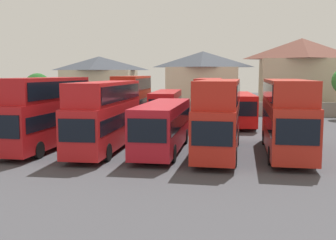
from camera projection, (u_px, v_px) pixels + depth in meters
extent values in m
plane|color=#424247|center=(188.00, 121.00, 45.16)|extent=(140.00, 140.00, 0.00)
cube|color=gray|center=(193.00, 108.00, 51.67)|extent=(56.00, 0.50, 1.80)
cube|color=red|center=(46.00, 122.00, 28.28)|extent=(2.80, 10.53, 3.08)
cube|color=black|center=(2.00, 127.00, 23.11)|extent=(2.18, 0.15, 1.39)
cube|color=black|center=(46.00, 117.00, 28.24)|extent=(2.81, 9.69, 0.97)
cube|color=red|center=(46.00, 89.00, 28.26)|extent=(2.73, 10.00, 1.63)
cube|color=black|center=(46.00, 89.00, 28.26)|extent=(2.80, 9.48, 1.14)
cylinder|color=black|center=(39.00, 150.00, 25.07)|extent=(0.33, 1.11, 1.10)
cylinder|color=black|center=(6.00, 149.00, 25.47)|extent=(0.33, 1.11, 1.10)
cylinder|color=black|center=(79.00, 135.00, 31.40)|extent=(0.33, 1.11, 1.10)
cylinder|color=black|center=(53.00, 134.00, 31.81)|extent=(0.33, 1.11, 1.10)
cube|color=red|center=(106.00, 124.00, 27.68)|extent=(2.53, 11.03, 2.94)
cube|color=black|center=(77.00, 131.00, 22.21)|extent=(2.14, 0.10, 1.32)
cube|color=black|center=(106.00, 119.00, 27.64)|extent=(2.56, 10.15, 0.93)
cube|color=red|center=(106.00, 92.00, 27.69)|extent=(2.47, 10.48, 1.50)
cube|color=black|center=(106.00, 92.00, 27.69)|extent=(2.56, 9.93, 1.05)
cylinder|color=black|center=(107.00, 152.00, 24.32)|extent=(0.31, 1.10, 1.10)
cylinder|color=black|center=(73.00, 151.00, 24.63)|extent=(0.31, 1.10, 1.10)
cylinder|color=black|center=(133.00, 135.00, 31.03)|extent=(0.31, 1.10, 1.10)
cylinder|color=black|center=(105.00, 135.00, 31.34)|extent=(0.31, 1.10, 1.10)
cube|color=red|center=(163.00, 125.00, 27.30)|extent=(2.59, 10.80, 2.99)
cube|color=black|center=(147.00, 131.00, 21.95)|extent=(2.22, 0.09, 1.34)
cube|color=black|center=(163.00, 120.00, 27.26)|extent=(2.62, 9.94, 0.94)
cylinder|color=black|center=(173.00, 153.00, 24.00)|extent=(0.31, 1.10, 1.10)
cylinder|color=black|center=(136.00, 152.00, 24.35)|extent=(0.31, 1.10, 1.10)
cylinder|color=black|center=(185.00, 136.00, 30.56)|extent=(0.31, 1.10, 1.10)
cylinder|color=black|center=(156.00, 136.00, 30.91)|extent=(0.31, 1.10, 1.10)
cube|color=red|center=(219.00, 127.00, 26.49)|extent=(2.97, 11.31, 2.96)
cube|color=black|center=(212.00, 134.00, 20.97)|extent=(2.19, 0.17, 1.33)
cube|color=black|center=(219.00, 121.00, 26.45)|extent=(2.97, 10.41, 0.93)
cube|color=red|center=(220.00, 92.00, 26.50)|extent=(2.89, 10.75, 1.62)
cube|color=black|center=(220.00, 92.00, 26.50)|extent=(2.96, 10.19, 1.14)
cylinder|color=black|center=(234.00, 157.00, 23.04)|extent=(0.35, 1.11, 1.10)
cylinder|color=black|center=(195.00, 155.00, 23.47)|extent=(0.35, 1.11, 1.10)
cylinder|color=black|center=(237.00, 138.00, 29.81)|extent=(0.35, 1.11, 1.10)
cylinder|color=black|center=(207.00, 137.00, 30.25)|extent=(0.35, 1.11, 1.10)
cube|color=red|center=(286.00, 126.00, 26.29)|extent=(2.94, 11.05, 3.12)
cube|color=black|center=(298.00, 132.00, 20.87)|extent=(2.25, 0.16, 1.41)
cube|color=black|center=(286.00, 120.00, 26.25)|extent=(2.95, 10.18, 0.98)
cube|color=red|center=(287.00, 91.00, 26.29)|extent=(2.87, 10.50, 1.47)
cube|color=black|center=(287.00, 91.00, 26.29)|extent=(2.94, 9.96, 1.03)
cylinder|color=black|center=(313.00, 157.00, 22.92)|extent=(0.34, 1.11, 1.10)
cylinder|color=black|center=(271.00, 156.00, 23.34)|extent=(0.34, 1.11, 1.10)
cylinder|color=black|center=(297.00, 138.00, 29.56)|extent=(0.34, 1.11, 1.10)
cylinder|color=black|center=(265.00, 138.00, 29.99)|extent=(0.34, 1.11, 1.10)
cube|color=#B52615|center=(132.00, 106.00, 42.25)|extent=(3.03, 11.03, 3.11)
cube|color=black|center=(121.00, 107.00, 36.80)|extent=(2.18, 0.19, 1.40)
cube|color=black|center=(132.00, 103.00, 42.21)|extent=(3.03, 10.16, 0.98)
cube|color=#B52615|center=(133.00, 84.00, 42.25)|extent=(2.96, 10.48, 1.64)
cube|color=black|center=(133.00, 84.00, 42.25)|extent=(3.02, 9.94, 1.15)
cylinder|color=black|center=(138.00, 123.00, 38.96)|extent=(0.36, 1.11, 1.10)
cylinder|color=black|center=(115.00, 123.00, 39.18)|extent=(0.36, 1.11, 1.10)
cylinder|color=black|center=(148.00, 116.00, 45.64)|extent=(0.36, 1.11, 1.10)
cylinder|color=black|center=(128.00, 115.00, 45.86)|extent=(0.36, 1.11, 1.10)
cube|color=red|center=(166.00, 106.00, 42.15)|extent=(3.09, 11.22, 3.14)
cube|color=black|center=(160.00, 107.00, 36.60)|extent=(2.20, 0.20, 1.41)
cube|color=black|center=(166.00, 103.00, 42.11)|extent=(3.08, 10.33, 0.99)
cylinder|color=black|center=(175.00, 123.00, 38.80)|extent=(0.36, 1.11, 1.10)
cylinder|color=black|center=(151.00, 123.00, 39.02)|extent=(0.36, 1.11, 1.10)
cylinder|color=black|center=(179.00, 116.00, 45.61)|extent=(0.36, 1.11, 1.10)
cylinder|color=black|center=(159.00, 115.00, 45.83)|extent=(0.36, 1.11, 1.10)
cube|color=red|center=(209.00, 107.00, 41.69)|extent=(2.67, 10.43, 2.95)
cube|color=black|center=(206.00, 108.00, 36.51)|extent=(2.29, 0.10, 1.33)
cube|color=black|center=(209.00, 104.00, 41.65)|extent=(2.71, 9.60, 0.93)
cube|color=red|center=(209.00, 86.00, 41.68)|extent=(2.62, 9.91, 1.55)
cube|color=black|center=(209.00, 86.00, 41.68)|extent=(2.71, 9.39, 1.09)
cylinder|color=black|center=(220.00, 123.00, 38.50)|extent=(0.31, 1.10, 1.10)
cylinder|color=black|center=(195.00, 123.00, 38.83)|extent=(0.31, 1.10, 1.10)
cylinder|color=black|center=(220.00, 116.00, 44.84)|extent=(0.31, 1.10, 1.10)
cylinder|color=black|center=(199.00, 116.00, 45.18)|extent=(0.31, 1.10, 1.10)
cube|color=red|center=(241.00, 108.00, 41.04)|extent=(2.89, 10.66, 2.95)
cube|color=black|center=(245.00, 109.00, 35.76)|extent=(2.12, 0.18, 1.33)
cube|color=black|center=(241.00, 104.00, 41.00)|extent=(2.89, 9.82, 0.93)
cylinder|color=black|center=(255.00, 124.00, 37.84)|extent=(0.35, 1.11, 1.10)
cylinder|color=black|center=(231.00, 124.00, 38.07)|extent=(0.35, 1.11, 1.10)
cylinder|color=black|center=(248.00, 117.00, 44.31)|extent=(0.35, 1.11, 1.10)
cylinder|color=black|center=(228.00, 117.00, 44.54)|extent=(0.35, 1.11, 1.10)
cube|color=beige|center=(100.00, 89.00, 60.98)|extent=(10.57, 6.26, 5.90)
pyramid|color=#3D424C|center=(99.00, 63.00, 60.51)|extent=(11.10, 6.57, 2.07)
cube|color=beige|center=(203.00, 88.00, 59.17)|extent=(10.27, 6.50, 6.31)
pyramid|color=#3D424C|center=(203.00, 59.00, 58.67)|extent=(10.78, 6.83, 2.32)
cube|color=#C6B293|center=(300.00, 85.00, 55.83)|extent=(10.99, 7.27, 7.41)
pyramid|color=brown|center=(302.00, 49.00, 55.24)|extent=(11.54, 7.64, 2.84)
cylinder|color=brown|center=(38.00, 105.00, 51.62)|extent=(0.55, 0.55, 2.59)
sphere|color=#235B23|center=(38.00, 86.00, 51.34)|extent=(3.33, 3.33, 3.33)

